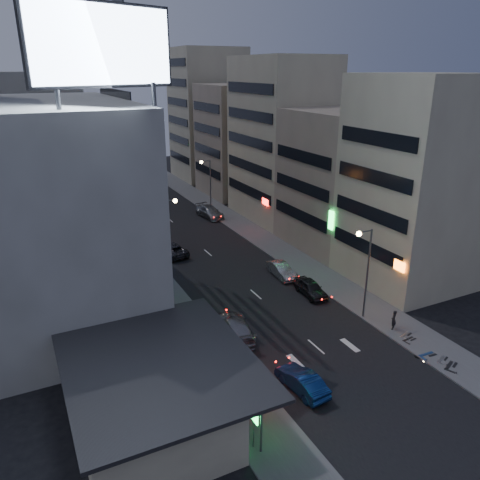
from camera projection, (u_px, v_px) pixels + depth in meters
ground at (349, 375)px, 33.01m from camera, size 180.00×180.00×0.00m
sidewalk_left at (132, 252)px, 54.95m from camera, size 4.00×120.00×0.12m
sidewalk_right at (252, 232)px, 61.57m from camera, size 4.00×120.00×0.12m
food_court at (147, 392)px, 28.25m from camera, size 11.00×13.00×3.88m
white_building at (47, 211)px, 39.71m from camera, size 14.00×24.00×18.00m
shophouse_near at (413, 184)px, 44.61m from camera, size 10.00×11.00×20.00m
shophouse_mid at (341, 180)px, 55.20m from camera, size 11.00×12.00×16.00m
shophouse_far at (281, 140)px, 64.91m from camera, size 10.00×14.00×22.00m
far_left_a at (41, 153)px, 61.04m from camera, size 11.00×10.00×20.00m
far_left_b at (33, 156)px, 72.65m from camera, size 12.00×10.00×15.00m
far_right_a at (237, 140)px, 78.44m from camera, size 11.00×12.00×18.00m
far_right_b at (208, 115)px, 89.40m from camera, size 12.00×12.00×24.00m
billboard at (103, 46)px, 28.56m from camera, size 9.52×3.75×6.20m
street_lamp_right_near at (365, 261)px, 38.66m from camera, size 1.60×0.44×8.02m
street_lamp_left at (168, 226)px, 47.24m from camera, size 1.60×0.44×8.02m
street_lamp_right_far at (208, 179)px, 67.29m from camera, size 1.60×0.44×8.02m
parked_car_right_near at (311, 288)px, 44.44m from camera, size 2.03×4.44×1.48m
parked_car_right_mid at (281, 270)px, 48.46m from camera, size 1.71×4.37×1.42m
parked_car_left at (172, 249)px, 53.98m from camera, size 2.97×5.34×1.41m
parked_car_right_far at (210, 212)px, 67.76m from camera, size 2.93×5.84×1.63m
road_car_blue at (302, 381)px, 31.25m from camera, size 1.91×4.46×1.43m
road_car_silver at (235, 327)px, 37.54m from camera, size 3.32×5.99×1.64m
person at (394, 320)px, 38.39m from camera, size 0.72×0.68×1.66m
scooter_black_a at (451, 353)px, 34.23m from camera, size 1.46×2.15×1.25m
scooter_silver_a at (443, 349)px, 34.92m from camera, size 1.21×1.82×1.06m
scooter_blue at (433, 345)px, 35.37m from camera, size 0.72×1.97×1.19m
scooter_black_b at (412, 330)px, 37.40m from camera, size 0.78×1.79×1.06m
scooter_silver_b at (407, 326)px, 38.10m from camera, size 1.10×1.85×1.08m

